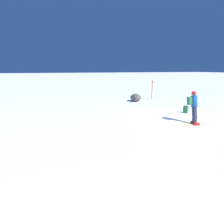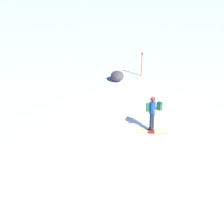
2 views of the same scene
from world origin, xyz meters
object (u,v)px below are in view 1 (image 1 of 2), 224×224
Objects in this scene: spare_backpack at (186,110)px; exposed_boulder_1 at (136,98)px; trail_marker at (152,89)px; skier at (194,105)px.

exposed_boulder_1 is (5.24, 1.22, 0.12)m from spare_backpack.
exposed_boulder_1 reaches higher than spare_backpack.
exposed_boulder_1 is at bearing 103.73° from trail_marker.
trail_marker is (5.75, -0.85, 0.80)m from spare_backpack.
trail_marker reaches higher than skier.
skier is 0.98× the size of trail_marker.
exposed_boulder_1 is (7.24, -0.08, -0.66)m from skier.
spare_backpack is 0.26× the size of trail_marker.
spare_backpack is at bearing -166.86° from exposed_boulder_1.
trail_marker is at bearing 2.03° from skier.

